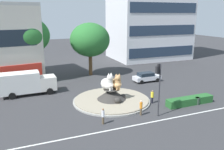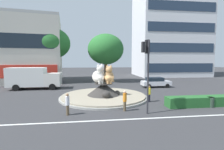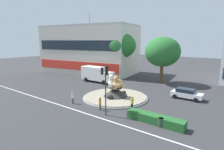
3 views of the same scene
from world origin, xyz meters
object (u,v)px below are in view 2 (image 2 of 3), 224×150
(second_tree_near_tower, at_px, (52,43))
(litter_bin, at_px, (211,102))
(traffic_light_mast, at_px, (147,60))
(pedestrian_white_shirt, at_px, (68,103))
(delivery_box_truck, at_px, (33,78))
(sedan_on_far_lane, at_px, (156,82))
(cat_statue_white, at_px, (99,76))
(pedestrian_orange_shirt, at_px, (125,100))
(pedestrian_yellow_shirt, at_px, (149,93))
(broadleaf_tree_behind_island, at_px, (106,49))
(cat_statue_calico, at_px, (109,76))
(office_tower, at_px, (169,32))

(second_tree_near_tower, xyz_separation_m, litter_bin, (18.04, -19.14, -6.98))
(traffic_light_mast, height_order, pedestrian_white_shirt, traffic_light_mast)
(delivery_box_truck, bearing_deg, sedan_on_far_lane, -3.25)
(traffic_light_mast, height_order, delivery_box_truck, traffic_light_mast)
(cat_statue_white, bearing_deg, pedestrian_orange_shirt, -0.85)
(pedestrian_white_shirt, xyz_separation_m, pedestrian_yellow_shirt, (7.63, 3.10, -0.04))
(traffic_light_mast, xyz_separation_m, second_tree_near_tower, (-11.63, 20.11, 3.22))
(cat_statue_white, relative_size, delivery_box_truck, 0.33)
(traffic_light_mast, relative_size, broadleaf_tree_behind_island, 0.62)
(sedan_on_far_lane, xyz_separation_m, litter_bin, (0.65, -11.12, -0.36))
(litter_bin, bearing_deg, sedan_on_far_lane, 93.37)
(traffic_light_mast, relative_size, second_tree_near_tower, 0.56)
(pedestrian_orange_shirt, distance_m, delivery_box_truck, 16.34)
(litter_bin, bearing_deg, cat_statue_white, 153.58)
(broadleaf_tree_behind_island, distance_m, sedan_on_far_lane, 11.89)
(cat_statue_calico, height_order, office_tower, office_tower)
(broadleaf_tree_behind_island, bearing_deg, cat_statue_white, -98.40)
(office_tower, bearing_deg, pedestrian_white_shirt, -126.60)
(pedestrian_orange_shirt, height_order, litter_bin, pedestrian_orange_shirt)
(office_tower, xyz_separation_m, broadleaf_tree_behind_island, (-18.69, -11.46, -5.74))
(cat_statue_calico, distance_m, broadleaf_tree_behind_island, 14.61)
(cat_statue_white, height_order, broadleaf_tree_behind_island, broadleaf_tree_behind_island)
(cat_statue_white, distance_m, litter_bin, 11.22)
(office_tower, relative_size, pedestrian_orange_shirt, 13.94)
(cat_statue_calico, distance_m, pedestrian_white_shirt, 6.74)
(cat_statue_white, xyz_separation_m, office_tower, (20.74, 25.35, 9.62))
(cat_statue_white, distance_m, cat_statue_calico, 1.15)
(pedestrian_white_shirt, bearing_deg, traffic_light_mast, -172.48)
(cat_statue_calico, bearing_deg, office_tower, 145.77)
(pedestrian_orange_shirt, bearing_deg, office_tower, -33.25)
(office_tower, relative_size, broadleaf_tree_behind_island, 2.59)
(second_tree_near_tower, relative_size, delivery_box_truck, 1.41)
(cat_statue_calico, xyz_separation_m, sedan_on_far_lane, (8.08, 6.37, -1.63))
(cat_statue_white, xyz_separation_m, cat_statue_calico, (1.14, -0.16, -0.05))
(pedestrian_white_shirt, distance_m, sedan_on_far_lane, 16.69)
(litter_bin, bearing_deg, office_tower, 70.26)
(pedestrian_white_shirt, height_order, pedestrian_yellow_shirt, pedestrian_white_shirt)
(litter_bin, bearing_deg, broadleaf_tree_behind_island, 112.61)
(cat_statue_calico, height_order, pedestrian_orange_shirt, cat_statue_calico)
(pedestrian_yellow_shirt, bearing_deg, cat_statue_calico, 97.28)
(cat_statue_white, height_order, pedestrian_white_shirt, cat_statue_white)
(office_tower, height_order, pedestrian_orange_shirt, office_tower)
(cat_statue_calico, height_order, broadleaf_tree_behind_island, broadleaf_tree_behind_island)
(traffic_light_mast, distance_m, litter_bin, 7.49)
(sedan_on_far_lane, xyz_separation_m, delivery_box_truck, (-18.47, 0.61, 0.88))
(traffic_light_mast, relative_size, pedestrian_yellow_shirt, 3.47)
(cat_statue_white, xyz_separation_m, second_tree_near_tower, (-8.16, 14.23, 4.94))
(cat_statue_calico, height_order, pedestrian_white_shirt, cat_statue_calico)
(cat_statue_calico, relative_size, office_tower, 0.09)
(pedestrian_orange_shirt, bearing_deg, broadleaf_tree_behind_island, -1.90)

